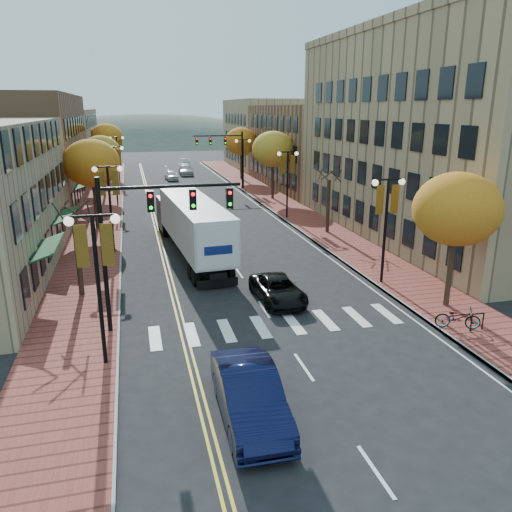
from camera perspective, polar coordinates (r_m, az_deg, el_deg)
ground at (r=21.70m, az=3.71°, el=-10.06°), size 200.00×200.00×0.00m
sidewalk_left at (r=51.92m, az=-17.17°, el=5.15°), size 4.00×85.00×0.15m
sidewalk_right at (r=53.98m, az=2.34°, el=6.29°), size 4.00×85.00×0.15m
building_left_mid at (r=55.68m, az=-25.87°, el=10.63°), size 12.00×24.00×11.00m
building_left_far at (r=80.34m, az=-22.41°, el=11.84°), size 12.00×26.00×9.50m
building_right_near at (r=42.35m, az=21.90°, el=12.43°), size 15.00×28.00×15.00m
building_right_mid at (r=65.40m, az=8.17°, el=12.29°), size 15.00×24.00×10.00m
building_right_far at (r=86.12m, az=2.55°, el=13.77°), size 15.00×20.00×11.00m
tree_left_a at (r=27.63m, az=-19.67°, el=-0.09°), size 0.28×0.28×4.20m
tree_left_b at (r=42.75m, az=-18.27°, el=10.04°), size 4.48×4.48×7.21m
tree_left_c at (r=58.69m, az=-17.28°, el=11.31°), size 4.16×4.16×6.69m
tree_left_d at (r=76.60m, az=-16.72°, el=12.84°), size 4.61×4.61×7.42m
tree_right_a at (r=25.81m, az=21.98°, el=4.97°), size 4.16×4.16×6.69m
tree_right_b at (r=40.12m, az=8.24°, el=5.69°), size 0.28×0.28×4.20m
tree_right_c at (r=54.72m, az=1.95°, el=12.11°), size 4.48×4.48×7.21m
tree_right_d at (r=70.21m, az=-1.74°, el=12.97°), size 4.35×4.35×7.00m
lamp_left_a at (r=19.27m, az=-17.81°, el=-0.59°), size 1.96×0.36×6.05m
lamp_left_b at (r=34.89m, az=-16.43°, el=6.97°), size 1.96×0.36×6.05m
lamp_left_c at (r=52.73m, az=-15.85°, el=10.07°), size 1.96×0.36×6.05m
lamp_left_d at (r=70.66m, az=-15.56°, el=11.60°), size 1.96×0.36×6.05m
lamp_right_a at (r=28.46m, az=14.70°, el=5.06°), size 1.96×0.36×6.05m
lamp_right_b at (r=44.87m, az=3.63°, el=9.62°), size 1.96×0.36×6.05m
lamp_right_c at (r=62.17m, az=-1.49°, el=11.58°), size 1.96×0.36×6.05m
traffic_mast_near at (r=21.97m, az=-12.27°, el=3.59°), size 6.10×0.35×7.00m
traffic_mast_far at (r=61.71m, az=-3.37°, el=12.11°), size 6.10×0.34×7.00m
semi_truck at (r=34.23m, az=-7.52°, el=3.92°), size 3.69×15.86×3.93m
navy_sedan at (r=16.63m, az=-0.74°, el=-15.60°), size 1.92×5.29×1.73m
black_suv at (r=26.04m, az=2.51°, el=-3.84°), size 2.29×4.65×1.27m
car_far_white at (r=71.54m, az=-9.66°, el=9.09°), size 1.91×3.99×1.32m
car_far_silver at (r=76.70m, az=-8.01°, el=9.70°), size 2.20×5.05×1.45m
car_far_oncoming at (r=86.12m, az=-8.09°, el=10.48°), size 2.09×4.86×1.56m
bicycle at (r=24.34m, az=22.07°, el=-6.54°), size 2.07×1.42×1.03m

